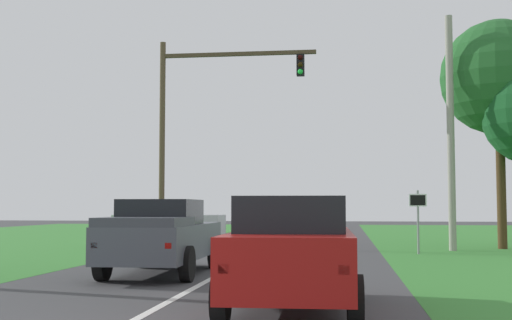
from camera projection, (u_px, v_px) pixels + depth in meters
name	position (u px, v px, depth m)	size (l,w,h in m)	color
ground_plane	(230.00, 269.00, 18.18)	(120.00, 120.00, 0.00)	#424244
red_suv_near	(293.00, 249.00, 11.04)	(2.19, 4.60, 1.81)	#9E1411
pickup_truck_lead	(162.00, 236.00, 16.68)	(2.22, 5.52, 1.83)	#4C515B
traffic_light	(198.00, 113.00, 28.87)	(6.67, 0.40, 8.69)	brown
keep_moving_sign	(418.00, 213.00, 23.88)	(0.60, 0.09, 2.23)	gray
crossing_suv_far	(168.00, 222.00, 30.52)	(4.77, 2.19, 1.88)	silver
utility_pole_right	(451.00, 132.00, 25.92)	(0.28, 0.28, 8.98)	#9E998E
extra_tree_1	(499.00, 78.00, 27.21)	(4.57, 4.57, 9.10)	#4C351E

